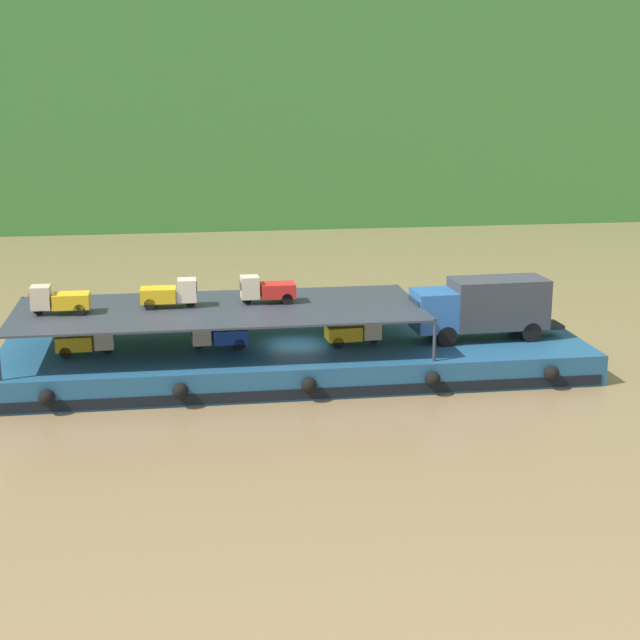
{
  "coord_description": "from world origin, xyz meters",
  "views": [
    {
      "loc": [
        -5.77,
        -45.64,
        14.36
      ],
      "look_at": [
        1.21,
        0.0,
        2.7
      ],
      "focal_mm": 53.64,
      "sensor_mm": 36.0,
      "label": 1
    }
  ],
  "objects_px": {
    "cargo_barge": "(296,359)",
    "mini_truck_upper_stern": "(59,300)",
    "covered_lorry": "(483,306)",
    "mini_truck_upper_mid": "(170,293)",
    "mini_truck_lower_stern": "(86,341)",
    "mini_truck_lower_aft": "(218,335)",
    "mini_truck_lower_mid": "(354,331)",
    "mini_truck_upper_fore": "(267,289)"
  },
  "relations": [
    {
      "from": "mini_truck_lower_mid",
      "to": "cargo_barge",
      "type": "bearing_deg",
      "value": 171.88
    },
    {
      "from": "mini_truck_lower_stern",
      "to": "mini_truck_upper_stern",
      "type": "distance_m",
      "value": 2.32
    },
    {
      "from": "cargo_barge",
      "to": "mini_truck_lower_mid",
      "type": "distance_m",
      "value": 3.25
    },
    {
      "from": "mini_truck_upper_mid",
      "to": "mini_truck_lower_aft",
      "type": "bearing_deg",
      "value": -17.0
    },
    {
      "from": "mini_truck_lower_stern",
      "to": "mini_truck_lower_aft",
      "type": "height_order",
      "value": "same"
    },
    {
      "from": "mini_truck_lower_mid",
      "to": "mini_truck_upper_fore",
      "type": "xyz_separation_m",
      "value": [
        -4.25,
        1.19,
        2.0
      ]
    },
    {
      "from": "cargo_barge",
      "to": "covered_lorry",
      "type": "relative_size",
      "value": 3.67
    },
    {
      "from": "mini_truck_lower_stern",
      "to": "mini_truck_lower_mid",
      "type": "xyz_separation_m",
      "value": [
        13.08,
        -0.16,
        0.0
      ]
    },
    {
      "from": "mini_truck_upper_stern",
      "to": "covered_lorry",
      "type": "bearing_deg",
      "value": -0.92
    },
    {
      "from": "mini_truck_lower_stern",
      "to": "mini_truck_upper_stern",
      "type": "height_order",
      "value": "mini_truck_upper_stern"
    },
    {
      "from": "cargo_barge",
      "to": "mini_truck_upper_stern",
      "type": "height_order",
      "value": "mini_truck_upper_stern"
    },
    {
      "from": "cargo_barge",
      "to": "covered_lorry",
      "type": "xyz_separation_m",
      "value": [
        9.53,
        -0.36,
        2.44
      ]
    },
    {
      "from": "covered_lorry",
      "to": "mini_truck_lower_stern",
      "type": "relative_size",
      "value": 2.84
    },
    {
      "from": "cargo_barge",
      "to": "mini_truck_lower_aft",
      "type": "height_order",
      "value": "mini_truck_lower_aft"
    },
    {
      "from": "covered_lorry",
      "to": "cargo_barge",
      "type": "bearing_deg",
      "value": 177.82
    },
    {
      "from": "cargo_barge",
      "to": "mini_truck_upper_fore",
      "type": "distance_m",
      "value": 3.78
    },
    {
      "from": "mini_truck_lower_stern",
      "to": "mini_truck_lower_aft",
      "type": "bearing_deg",
      "value": 1.31
    },
    {
      "from": "covered_lorry",
      "to": "mini_truck_upper_mid",
      "type": "height_order",
      "value": "mini_truck_upper_mid"
    },
    {
      "from": "mini_truck_lower_stern",
      "to": "mini_truck_upper_stern",
      "type": "relative_size",
      "value": 1.01
    },
    {
      "from": "mini_truck_lower_stern",
      "to": "mini_truck_upper_stern",
      "type": "xyz_separation_m",
      "value": [
        -1.15,
        0.23,
        2.0
      ]
    },
    {
      "from": "mini_truck_upper_stern",
      "to": "mini_truck_upper_fore",
      "type": "relative_size",
      "value": 1.0
    },
    {
      "from": "cargo_barge",
      "to": "mini_truck_upper_fore",
      "type": "relative_size",
      "value": 10.56
    },
    {
      "from": "cargo_barge",
      "to": "mini_truck_lower_aft",
      "type": "xyz_separation_m",
      "value": [
        -3.86,
        -0.11,
        1.44
      ]
    },
    {
      "from": "cargo_barge",
      "to": "mini_truck_lower_stern",
      "type": "distance_m",
      "value": 10.3
    },
    {
      "from": "cargo_barge",
      "to": "mini_truck_upper_mid",
      "type": "distance_m",
      "value": 7.06
    },
    {
      "from": "mini_truck_lower_mid",
      "to": "mini_truck_upper_fore",
      "type": "distance_m",
      "value": 4.85
    },
    {
      "from": "cargo_barge",
      "to": "mini_truck_lower_stern",
      "type": "xyz_separation_m",
      "value": [
        -10.19,
        -0.26,
        1.44
      ]
    },
    {
      "from": "mini_truck_upper_stern",
      "to": "mini_truck_lower_mid",
      "type": "bearing_deg",
      "value": -1.54
    },
    {
      "from": "mini_truck_lower_mid",
      "to": "mini_truck_upper_fore",
      "type": "height_order",
      "value": "mini_truck_upper_fore"
    },
    {
      "from": "cargo_barge",
      "to": "mini_truck_lower_stern",
      "type": "relative_size",
      "value": 10.43
    },
    {
      "from": "mini_truck_lower_mid",
      "to": "mini_truck_upper_mid",
      "type": "xyz_separation_m",
      "value": [
        -9.02,
        1.0,
        2.0
      ]
    },
    {
      "from": "cargo_barge",
      "to": "mini_truck_lower_stern",
      "type": "bearing_deg",
      "value": -178.57
    },
    {
      "from": "covered_lorry",
      "to": "mini_truck_upper_mid",
      "type": "bearing_deg",
      "value": 176.54
    },
    {
      "from": "mini_truck_lower_aft",
      "to": "mini_truck_lower_stern",
      "type": "bearing_deg",
      "value": -178.69
    },
    {
      "from": "covered_lorry",
      "to": "mini_truck_lower_stern",
      "type": "height_order",
      "value": "covered_lorry"
    },
    {
      "from": "mini_truck_upper_fore",
      "to": "mini_truck_lower_mid",
      "type": "bearing_deg",
      "value": -15.62
    },
    {
      "from": "mini_truck_upper_fore",
      "to": "mini_truck_lower_stern",
      "type": "bearing_deg",
      "value": -173.32
    },
    {
      "from": "covered_lorry",
      "to": "mini_truck_upper_stern",
      "type": "bearing_deg",
      "value": 179.08
    },
    {
      "from": "mini_truck_lower_aft",
      "to": "mini_truck_upper_stern",
      "type": "bearing_deg",
      "value": 179.38
    },
    {
      "from": "cargo_barge",
      "to": "mini_truck_lower_mid",
      "type": "bearing_deg",
      "value": -8.12
    },
    {
      "from": "mini_truck_upper_stern",
      "to": "mini_truck_lower_stern",
      "type": "bearing_deg",
      "value": -11.11
    },
    {
      "from": "cargo_barge",
      "to": "mini_truck_lower_mid",
      "type": "height_order",
      "value": "mini_truck_lower_mid"
    }
  ]
}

